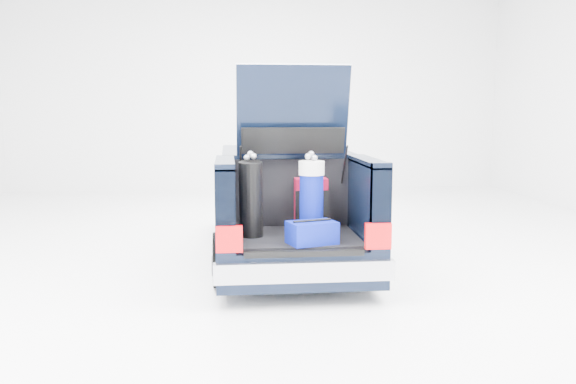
{
  "coord_description": "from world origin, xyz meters",
  "views": [
    {
      "loc": [
        -0.74,
        -7.99,
        1.98
      ],
      "look_at": [
        0.0,
        -0.5,
        0.95
      ],
      "focal_mm": 38.0,
      "sensor_mm": 36.0,
      "label": 1
    }
  ],
  "objects": [
    {
      "name": "ground",
      "position": [
        0.0,
        0.0,
        0.0
      ],
      "size": [
        14.0,
        14.0,
        0.0
      ],
      "primitive_type": "plane",
      "color": "white",
      "rests_on": "ground"
    },
    {
      "name": "car",
      "position": [
        -0.0,
        0.11,
        0.67
      ],
      "size": [
        1.87,
        4.65,
        2.47
      ],
      "color": "black",
      "rests_on": "ground"
    },
    {
      "name": "red_suitcase",
      "position": [
        0.21,
        -1.09,
        0.89
      ],
      "size": [
        0.38,
        0.24,
        0.62
      ],
      "rotation": [
        0.0,
        0.0,
        -0.01
      ],
      "color": "maroon",
      "rests_on": "car"
    },
    {
      "name": "black_golf_bag",
      "position": [
        -0.5,
        -1.51,
        1.02
      ],
      "size": [
        0.29,
        0.35,
        0.92
      ],
      "rotation": [
        0.0,
        0.0,
        -0.11
      ],
      "color": "black",
      "rests_on": "car"
    },
    {
      "name": "blue_golf_bag",
      "position": [
        0.15,
        -1.54,
        1.02
      ],
      "size": [
        0.29,
        0.29,
        0.93
      ],
      "rotation": [
        0.0,
        0.0,
        0.03
      ],
      "color": "black",
      "rests_on": "car"
    },
    {
      "name": "blue_duffel",
      "position": [
        0.11,
        -1.9,
        0.72
      ],
      "size": [
        0.55,
        0.44,
        0.25
      ],
      "rotation": [
        0.0,
        0.0,
        0.3
      ],
      "color": "#050F7A",
      "rests_on": "car"
    }
  ]
}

